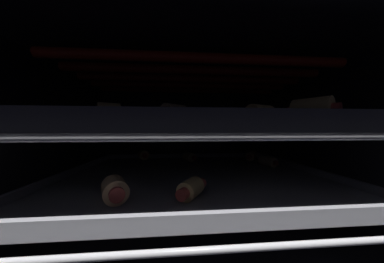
% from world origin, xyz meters
% --- Properties ---
extents(ground_plane, '(0.61, 0.53, 0.01)m').
position_xyz_m(ground_plane, '(0.00, 0.00, -0.01)').
color(ground_plane, black).
extents(oven_wall_back, '(0.61, 0.01, 0.32)m').
position_xyz_m(oven_wall_back, '(0.00, 0.26, 0.16)').
color(oven_wall_back, black).
rests_on(oven_wall_back, ground_plane).
extents(oven_wall_left, '(0.01, 0.50, 0.32)m').
position_xyz_m(oven_wall_left, '(-0.30, 0.00, 0.16)').
color(oven_wall_left, black).
rests_on(oven_wall_left, ground_plane).
extents(oven_wall_right, '(0.01, 0.50, 0.32)m').
position_xyz_m(oven_wall_right, '(0.30, 0.00, 0.16)').
color(oven_wall_right, black).
rests_on(oven_wall_right, ground_plane).
extents(oven_ceiling, '(0.61, 0.53, 0.01)m').
position_xyz_m(oven_ceiling, '(0.00, 0.00, 0.33)').
color(oven_ceiling, black).
extents(heating_element, '(0.47, 0.24, 0.02)m').
position_xyz_m(heating_element, '(0.00, -0.00, 0.29)').
color(heating_element, maroon).
extents(oven_rack_lower, '(0.56, 0.49, 0.01)m').
position_xyz_m(oven_rack_lower, '(0.00, 0.00, 0.08)').
color(oven_rack_lower, '#B7B7BC').
extents(baking_tray_lower, '(0.52, 0.42, 0.02)m').
position_xyz_m(baking_tray_lower, '(0.00, 0.00, 0.08)').
color(baking_tray_lower, gray).
rests_on(baking_tray_lower, oven_rack_lower).
extents(pig_in_blanket_lower_0, '(0.04, 0.06, 0.03)m').
position_xyz_m(pig_in_blanket_lower_0, '(-0.02, -0.14, 0.10)').
color(pig_in_blanket_lower_0, tan).
rests_on(pig_in_blanket_lower_0, baking_tray_lower).
extents(pig_in_blanket_lower_1, '(0.04, 0.05, 0.03)m').
position_xyz_m(pig_in_blanket_lower_1, '(-0.12, -0.14, 0.10)').
color(pig_in_blanket_lower_1, '#E0B37F').
rests_on(pig_in_blanket_lower_1, baking_tray_lower).
extents(pig_in_blanket_lower_2, '(0.04, 0.05, 0.03)m').
position_xyz_m(pig_in_blanket_lower_2, '(-0.14, 0.18, 0.10)').
color(pig_in_blanket_lower_2, '#E8BF74').
rests_on(pig_in_blanket_lower_2, baking_tray_lower).
extents(pig_in_blanket_lower_3, '(0.04, 0.06, 0.02)m').
position_xyz_m(pig_in_blanket_lower_3, '(0.20, 0.05, 0.10)').
color(pig_in_blanket_lower_3, '#DCB482').
rests_on(pig_in_blanket_lower_3, baking_tray_lower).
extents(pig_in_blanket_lower_4, '(0.05, 0.06, 0.03)m').
position_xyz_m(pig_in_blanket_lower_4, '(0.19, 0.13, 0.10)').
color(pig_in_blanket_lower_4, '#EAB474').
rests_on(pig_in_blanket_lower_4, baking_tray_lower).
extents(pig_in_blanket_lower_5, '(0.04, 0.06, 0.03)m').
position_xyz_m(pig_in_blanket_lower_5, '(0.00, 0.14, 0.10)').
color(pig_in_blanket_lower_5, '#DFC386').
rests_on(pig_in_blanket_lower_5, baking_tray_lower).
extents(oven_rack_upper, '(0.56, 0.49, 0.01)m').
position_xyz_m(oven_rack_upper, '(0.00, -0.00, 0.17)').
color(oven_rack_upper, '#B7B7BC').
extents(baking_tray_upper, '(0.52, 0.42, 0.03)m').
position_xyz_m(baking_tray_upper, '(0.00, 0.00, 0.18)').
color(baking_tray_upper, '#4C4C51').
rests_on(baking_tray_upper, oven_rack_upper).
extents(pig_in_blanket_upper_0, '(0.05, 0.05, 0.03)m').
position_xyz_m(pig_in_blanket_upper_0, '(-0.04, -0.10, 0.20)').
color(pig_in_blanket_upper_0, '#D5BC83').
rests_on(pig_in_blanket_upper_0, baking_tray_upper).
extents(pig_in_blanket_upper_1, '(0.05, 0.04, 0.03)m').
position_xyz_m(pig_in_blanket_upper_1, '(0.07, -0.16, 0.20)').
color(pig_in_blanket_upper_1, '#DEC26D').
rests_on(pig_in_blanket_upper_1, baking_tray_upper).
extents(pig_in_blanket_upper_2, '(0.05, 0.05, 0.03)m').
position_xyz_m(pig_in_blanket_upper_2, '(-0.06, 0.12, 0.20)').
color(pig_in_blanket_upper_2, '#EBB181').
rests_on(pig_in_blanket_upper_2, baking_tray_upper).
extents(pig_in_blanket_upper_3, '(0.05, 0.03, 0.03)m').
position_xyz_m(pig_in_blanket_upper_3, '(0.19, -0.09, 0.20)').
color(pig_in_blanket_upper_3, '#E4BD82').
rests_on(pig_in_blanket_upper_3, baking_tray_upper).
extents(pig_in_blanket_upper_4, '(0.04, 0.05, 0.03)m').
position_xyz_m(pig_in_blanket_upper_4, '(0.03, 0.10, 0.20)').
color(pig_in_blanket_upper_4, '#D7C27C').
rests_on(pig_in_blanket_upper_4, baking_tray_upper).
extents(pig_in_blanket_upper_5, '(0.05, 0.05, 0.03)m').
position_xyz_m(pig_in_blanket_upper_5, '(0.13, -0.18, 0.20)').
color(pig_in_blanket_upper_5, '#E9C873').
rests_on(pig_in_blanket_upper_5, baking_tray_upper).
extents(pig_in_blanket_upper_6, '(0.04, 0.04, 0.03)m').
position_xyz_m(pig_in_blanket_upper_6, '(-0.13, -0.12, 0.20)').
color(pig_in_blanket_upper_6, '#D9BF70').
rests_on(pig_in_blanket_upper_6, baking_tray_upper).
extents(pig_in_blanket_upper_7, '(0.06, 0.04, 0.03)m').
position_xyz_m(pig_in_blanket_upper_7, '(0.16, 0.08, 0.20)').
color(pig_in_blanket_upper_7, '#DBBB76').
rests_on(pig_in_blanket_upper_7, baking_tray_upper).
extents(pig_in_blanket_upper_8, '(0.04, 0.05, 0.03)m').
position_xyz_m(pig_in_blanket_upper_8, '(-0.09, 0.08, 0.20)').
color(pig_in_blanket_upper_8, '#EAC972').
rests_on(pig_in_blanket_upper_8, baking_tray_upper).
extents(pig_in_blanket_upper_9, '(0.06, 0.04, 0.03)m').
position_xyz_m(pig_in_blanket_upper_9, '(-0.08, 0.17, 0.20)').
color(pig_in_blanket_upper_9, '#E3B37F').
rests_on(pig_in_blanket_upper_9, baking_tray_upper).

